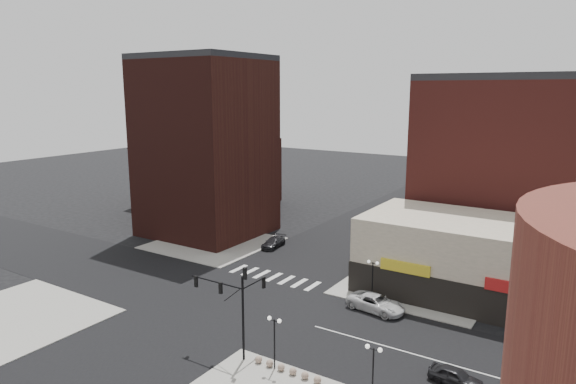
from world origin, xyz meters
The scene contains 18 objects.
ground centered at (0.00, 0.00, 0.00)m, with size 240.00×240.00×0.00m, color black.
road_ew centered at (0.00, 0.00, 0.01)m, with size 200.00×14.00×0.02m, color black.
road_ns centered at (0.00, 0.00, 0.01)m, with size 14.00×200.00×0.02m, color black.
sidewalk_nw centered at (-14.50, 14.50, 0.06)m, with size 15.00×15.00×0.12m, color gray.
sidewalk_ne centered at (14.50, 14.50, 0.06)m, with size 15.00×15.00×0.12m, color gray.
sidewalk_sw centered at (-14.50, -14.50, 0.06)m, with size 15.00×15.00×0.12m, color gray.
building_nw centered at (-19.00, 18.50, 12.50)m, with size 16.00×15.00×25.00m, color #391612.
building_nw_low centered at (-32.00, 34.00, 6.00)m, with size 20.00×18.00×12.00m, color #391612.
building_ne_midrise centered at (19.00, 29.50, 11.00)m, with size 18.00×15.00×22.00m, color maroon.
building_ne_row centered at (21.00, 15.00, 3.30)m, with size 24.20×12.20×8.00m.
traffic_signal centered at (7.24, -7.83, 4.96)m, with size 5.59×3.09×7.77m.
street_lamp_se_a centered at (11.00, -8.00, 3.29)m, with size 1.22×0.32×4.16m.
street_lamp_se_b centered at (19.00, -8.00, 3.29)m, with size 1.22×0.32×4.16m.
street_lamp_ne centered at (12.00, 8.00, 3.29)m, with size 1.22×0.32×4.16m.
bollard_row centered at (12.12, -8.00, 0.40)m, with size 5.81×0.56×0.56m.
white_suv centered at (13.27, 6.09, 0.79)m, with size 2.62×5.69×1.58m, color silver.
dark_sedan_east centered at (23.15, -2.61, 0.66)m, with size 1.56×3.87×1.32m, color black.
dark_sedan_north centered at (-6.50, 17.50, 0.67)m, with size 1.87×4.61×1.34m, color black.
Camera 1 is at (31.15, -37.48, 21.03)m, focal length 32.00 mm.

